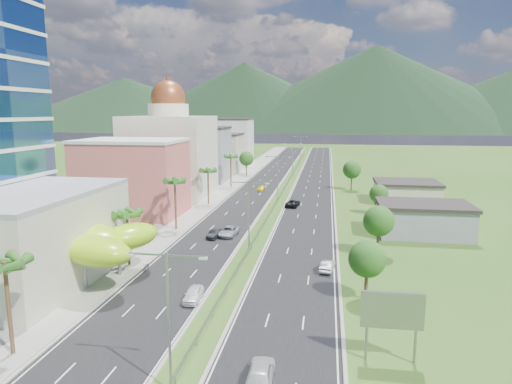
% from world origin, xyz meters
% --- Properties ---
extents(ground, '(500.00, 500.00, 0.00)m').
position_xyz_m(ground, '(0.00, 0.00, 0.00)').
color(ground, '#2D5119').
rests_on(ground, ground).
extents(road_left, '(11.00, 260.00, 0.04)m').
position_xyz_m(road_left, '(-7.50, 90.00, 0.02)').
color(road_left, black).
rests_on(road_left, ground).
extents(road_right, '(11.00, 260.00, 0.04)m').
position_xyz_m(road_right, '(7.50, 90.00, 0.02)').
color(road_right, black).
rests_on(road_right, ground).
extents(sidewalk_left, '(7.00, 260.00, 0.12)m').
position_xyz_m(sidewalk_left, '(-17.00, 90.00, 0.06)').
color(sidewalk_left, gray).
rests_on(sidewalk_left, ground).
extents(median_guardrail, '(0.10, 216.06, 0.76)m').
position_xyz_m(median_guardrail, '(0.00, 71.99, 0.62)').
color(median_guardrail, gray).
rests_on(median_guardrail, ground).
extents(streetlight_median_a, '(6.04, 0.25, 11.00)m').
position_xyz_m(streetlight_median_a, '(0.00, -25.00, 6.75)').
color(streetlight_median_a, gray).
rests_on(streetlight_median_a, ground).
extents(streetlight_median_b, '(6.04, 0.25, 11.00)m').
position_xyz_m(streetlight_median_b, '(0.00, 10.00, 6.75)').
color(streetlight_median_b, gray).
rests_on(streetlight_median_b, ground).
extents(streetlight_median_c, '(6.04, 0.25, 11.00)m').
position_xyz_m(streetlight_median_c, '(0.00, 50.00, 6.75)').
color(streetlight_median_c, gray).
rests_on(streetlight_median_c, ground).
extents(streetlight_median_d, '(6.04, 0.25, 11.00)m').
position_xyz_m(streetlight_median_d, '(0.00, 95.00, 6.75)').
color(streetlight_median_d, gray).
rests_on(streetlight_median_d, ground).
extents(streetlight_median_e, '(6.04, 0.25, 11.00)m').
position_xyz_m(streetlight_median_e, '(0.00, 140.00, 6.75)').
color(streetlight_median_e, gray).
rests_on(streetlight_median_e, ground).
extents(lime_canopy, '(18.00, 15.00, 7.40)m').
position_xyz_m(lime_canopy, '(-20.00, -4.00, 4.99)').
color(lime_canopy, '#93CE14').
rests_on(lime_canopy, ground).
extents(pink_shophouse, '(20.00, 15.00, 15.00)m').
position_xyz_m(pink_shophouse, '(-28.00, 32.00, 7.50)').
color(pink_shophouse, '#DA6359').
rests_on(pink_shophouse, ground).
extents(domed_building, '(20.00, 20.00, 28.70)m').
position_xyz_m(domed_building, '(-28.00, 55.00, 11.35)').
color(domed_building, beige).
rests_on(domed_building, ground).
extents(midrise_grey, '(16.00, 15.00, 16.00)m').
position_xyz_m(midrise_grey, '(-27.00, 80.00, 8.00)').
color(midrise_grey, gray).
rests_on(midrise_grey, ground).
extents(midrise_beige, '(16.00, 15.00, 13.00)m').
position_xyz_m(midrise_beige, '(-27.00, 102.00, 6.50)').
color(midrise_beige, '#B9B198').
rests_on(midrise_beige, ground).
extents(midrise_white, '(16.00, 15.00, 18.00)m').
position_xyz_m(midrise_white, '(-27.00, 125.00, 9.00)').
color(midrise_white, silver).
rests_on(midrise_white, ground).
extents(billboard, '(5.20, 0.35, 6.20)m').
position_xyz_m(billboard, '(17.00, -18.00, 4.42)').
color(billboard, gray).
rests_on(billboard, ground).
extents(shed_near, '(15.00, 10.00, 5.00)m').
position_xyz_m(shed_near, '(28.00, 25.00, 2.50)').
color(shed_near, gray).
rests_on(shed_near, ground).
extents(shed_far, '(14.00, 12.00, 4.40)m').
position_xyz_m(shed_far, '(30.00, 55.00, 2.20)').
color(shed_far, '#B9B198').
rests_on(shed_far, ground).
extents(palm_tree_a, '(3.60, 3.60, 9.10)m').
position_xyz_m(palm_tree_a, '(-15.50, -22.00, 8.02)').
color(palm_tree_a, '#47301C').
rests_on(palm_tree_a, ground).
extents(palm_tree_b, '(3.60, 3.60, 8.10)m').
position_xyz_m(palm_tree_b, '(-15.50, 2.00, 7.06)').
color(palm_tree_b, '#47301C').
rests_on(palm_tree_b, ground).
extents(palm_tree_c, '(3.60, 3.60, 9.60)m').
position_xyz_m(palm_tree_c, '(-15.50, 22.00, 8.50)').
color(palm_tree_c, '#47301C').
rests_on(palm_tree_c, ground).
extents(palm_tree_d, '(3.60, 3.60, 8.60)m').
position_xyz_m(palm_tree_d, '(-15.50, 45.00, 7.54)').
color(palm_tree_d, '#47301C').
rests_on(palm_tree_d, ground).
extents(palm_tree_e, '(3.60, 3.60, 9.40)m').
position_xyz_m(palm_tree_e, '(-15.50, 70.00, 8.31)').
color(palm_tree_e, '#47301C').
rests_on(palm_tree_e, ground).
extents(leafy_tree_lfar, '(4.90, 4.90, 8.05)m').
position_xyz_m(leafy_tree_lfar, '(-15.50, 95.00, 5.58)').
color(leafy_tree_lfar, '#47301C').
rests_on(leafy_tree_lfar, ground).
extents(leafy_tree_ra, '(4.20, 4.20, 6.90)m').
position_xyz_m(leafy_tree_ra, '(16.00, -5.00, 4.78)').
color(leafy_tree_ra, '#47301C').
rests_on(leafy_tree_ra, ground).
extents(leafy_tree_rb, '(4.55, 4.55, 7.47)m').
position_xyz_m(leafy_tree_rb, '(19.00, 12.00, 5.18)').
color(leafy_tree_rb, '#47301C').
rests_on(leafy_tree_rb, ground).
extents(leafy_tree_rc, '(3.85, 3.85, 6.33)m').
position_xyz_m(leafy_tree_rc, '(22.00, 40.00, 4.37)').
color(leafy_tree_rc, '#47301C').
rests_on(leafy_tree_rc, ground).
extents(leafy_tree_rd, '(4.90, 4.90, 8.05)m').
position_xyz_m(leafy_tree_rd, '(18.00, 70.00, 5.58)').
color(leafy_tree_rd, '#47301C').
rests_on(leafy_tree_rd, ground).
extents(mountain_ridge, '(860.00, 140.00, 90.00)m').
position_xyz_m(mountain_ridge, '(60.00, 450.00, 0.00)').
color(mountain_ridge, black).
rests_on(mountain_ridge, ground).
extents(car_white_near_left, '(1.93, 4.44, 1.49)m').
position_xyz_m(car_white_near_left, '(-3.20, -8.38, 0.78)').
color(car_white_near_left, white).
rests_on(car_white_near_left, road_left).
extents(car_dark_left, '(2.09, 4.50, 1.43)m').
position_xyz_m(car_dark_left, '(-7.13, 17.45, 0.75)').
color(car_dark_left, black).
rests_on(car_dark_left, road_left).
extents(car_silver_mid_left, '(3.09, 5.82, 1.56)m').
position_xyz_m(car_silver_mid_left, '(-5.02, 18.99, 0.82)').
color(car_silver_mid_left, '#A3A4AA').
rests_on(car_silver_mid_left, road_left).
extents(car_yellow_far_left, '(2.33, 4.43, 1.22)m').
position_xyz_m(car_yellow_far_left, '(-6.10, 65.30, 0.65)').
color(car_yellow_far_left, yellow).
rests_on(car_yellow_far_left, road_left).
extents(car_white_near_right, '(2.18, 5.16, 1.74)m').
position_xyz_m(car_white_near_right, '(6.56, -22.90, 0.91)').
color(car_white_near_right, silver).
rests_on(car_white_near_right, road_right).
extents(car_silver_right, '(2.18, 4.57, 1.45)m').
position_xyz_m(car_silver_right, '(11.67, 3.87, 0.76)').
color(car_silver_right, '#93949A').
rests_on(car_silver_right, road_right).
extents(car_dark_far_right, '(3.25, 5.89, 1.56)m').
position_xyz_m(car_dark_far_right, '(3.88, 45.35, 0.82)').
color(car_dark_far_right, black).
rests_on(car_dark_far_right, road_right).
extents(motorcycle, '(0.73, 2.03, 1.28)m').
position_xyz_m(motorcycle, '(-12.30, 0.26, 0.68)').
color(motorcycle, black).
rests_on(motorcycle, road_left).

